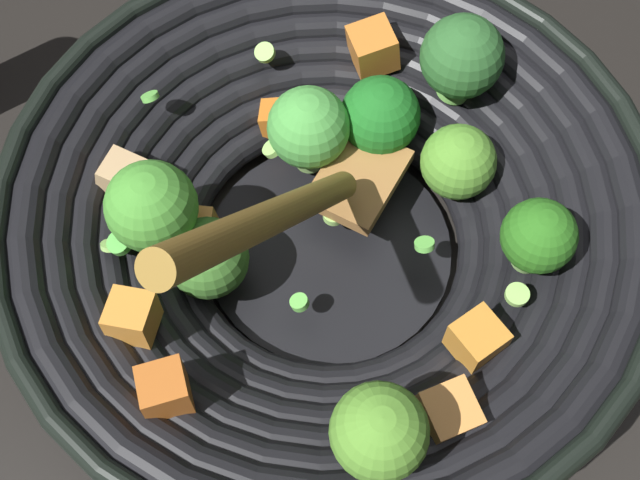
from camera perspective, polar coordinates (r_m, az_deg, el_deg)
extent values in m
plane|color=black|center=(0.57, 0.62, -0.99)|extent=(4.00, 4.00, 0.00)
cylinder|color=black|center=(0.57, 0.62, -0.77)|extent=(0.17, 0.17, 0.01)
torus|color=black|center=(0.56, 0.63, -0.14)|extent=(0.22, 0.22, 0.02)
torus|color=black|center=(0.55, 0.64, 0.28)|extent=(0.25, 0.25, 0.02)
torus|color=black|center=(0.54, 0.65, 0.71)|extent=(0.28, 0.28, 0.02)
torus|color=black|center=(0.53, 0.66, 1.16)|extent=(0.31, 0.31, 0.02)
torus|color=black|center=(0.53, 0.67, 1.61)|extent=(0.34, 0.34, 0.02)
torus|color=black|center=(0.52, 0.68, 2.09)|extent=(0.37, 0.37, 0.02)
torus|color=black|center=(0.51, 0.69, 2.57)|extent=(0.40, 0.40, 0.02)
torus|color=black|center=(0.50, 0.70, 3.07)|extent=(0.42, 0.42, 0.01)
cylinder|color=#65AD3C|center=(0.45, 3.91, -14.28)|extent=(0.03, 0.03, 0.02)
sphere|color=#579430|center=(0.42, 4.18, -13.29)|extent=(0.05, 0.05, 0.05)
cylinder|color=#77A253|center=(0.58, -0.78, 6.09)|extent=(0.03, 0.03, 0.02)
sphere|color=#4CA344|center=(0.55, -0.82, 7.91)|extent=(0.06, 0.06, 0.06)
cylinder|color=#5EA338|center=(0.56, -7.27, -1.70)|extent=(0.02, 0.02, 0.01)
sphere|color=#328329|center=(0.53, -7.55, -0.65)|extent=(0.04, 0.04, 0.04)
cylinder|color=#75C353|center=(0.59, 9.47, 10.66)|extent=(0.03, 0.03, 0.02)
sphere|color=#2B612B|center=(0.56, 9.94, 12.58)|extent=(0.06, 0.06, 0.06)
cylinder|color=#65A444|center=(0.45, 4.43, -14.26)|extent=(0.02, 0.02, 0.02)
sphere|color=#3D852B|center=(0.42, 4.67, -13.47)|extent=(0.04, 0.04, 0.04)
cylinder|color=#62A044|center=(0.60, 4.04, 6.84)|extent=(0.04, 0.03, 0.02)
sphere|color=#1C6920|center=(0.57, 4.25, 8.69)|extent=(0.06, 0.06, 0.06)
cylinder|color=#679935|center=(0.58, 9.26, 3.88)|extent=(0.02, 0.02, 0.02)
sphere|color=#569530|center=(0.55, 9.69, 5.43)|extent=(0.05, 0.05, 0.05)
cylinder|color=#7EB258|center=(0.53, 14.46, -0.82)|extent=(0.03, 0.03, 0.02)
sphere|color=#2A6C1B|center=(0.50, 15.15, 0.56)|extent=(0.05, 0.05, 0.05)
cylinder|color=#6D9149|center=(0.55, -7.50, -2.64)|extent=(0.02, 0.02, 0.02)
sphere|color=#3E762B|center=(0.52, -7.88, -1.27)|extent=(0.05, 0.05, 0.05)
cylinder|color=#609B41|center=(0.53, -11.11, 0.58)|extent=(0.03, 0.03, 0.02)
sphere|color=#499934|center=(0.51, -11.75, 2.32)|extent=(0.06, 0.06, 0.06)
cube|color=orange|center=(0.49, -13.05, -5.32)|extent=(0.03, 0.03, 0.03)
cube|color=orange|center=(0.59, 4.11, 13.25)|extent=(0.04, 0.04, 0.03)
cube|color=orange|center=(0.54, -8.93, 0.61)|extent=(0.04, 0.03, 0.03)
cube|color=#E29245|center=(0.47, 8.89, -11.84)|extent=(0.04, 0.04, 0.03)
cube|color=orange|center=(0.59, -2.98, 8.44)|extent=(0.03, 0.03, 0.03)
cube|color=#C86626|center=(0.47, -10.85, -10.36)|extent=(0.04, 0.04, 0.03)
cube|color=orange|center=(0.50, 10.96, -6.87)|extent=(0.04, 0.04, 0.03)
cube|color=tan|center=(0.55, -13.71, 4.35)|extent=(0.03, 0.03, 0.03)
cylinder|color=#6BC651|center=(0.56, -11.85, 9.83)|extent=(0.02, 0.02, 0.01)
cylinder|color=#99D166|center=(0.56, -3.38, 6.41)|extent=(0.01, 0.01, 0.01)
cylinder|color=#99D166|center=(0.59, -3.89, 13.00)|extent=(0.02, 0.02, 0.01)
cylinder|color=#99D166|center=(0.55, 0.60, 1.85)|extent=(0.02, 0.02, 0.01)
cylinder|color=#6BC651|center=(0.52, -1.46, -4.40)|extent=(0.01, 0.02, 0.01)
cylinder|color=#99D166|center=(0.52, -14.52, -0.38)|extent=(0.01, 0.01, 0.01)
cylinder|color=#6BC651|center=(0.53, 7.35, -0.32)|extent=(0.02, 0.02, 0.01)
cylinder|color=#99D166|center=(0.52, -8.49, -1.48)|extent=(0.01, 0.01, 0.01)
cylinder|color=#56B247|center=(0.52, -13.89, -0.20)|extent=(0.02, 0.02, 0.01)
cylinder|color=#99D166|center=(0.50, 13.67, -3.74)|extent=(0.02, 0.02, 0.01)
cube|color=#9E6B38|center=(0.56, 2.74, 4.36)|extent=(0.08, 0.07, 0.01)
cylinder|color=olive|center=(0.41, -3.26, 1.66)|extent=(0.17, 0.06, 0.18)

